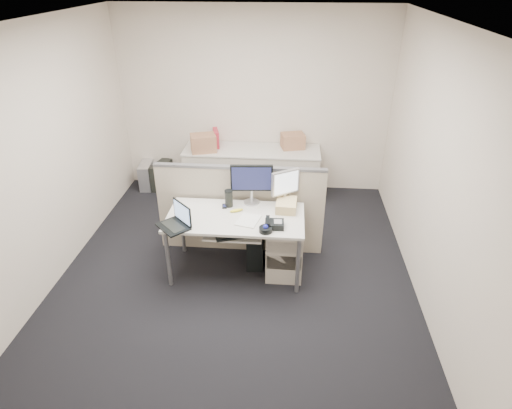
# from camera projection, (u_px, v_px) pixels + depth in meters

# --- Properties ---
(floor) EXTENTS (4.00, 4.50, 0.01)m
(floor) POSITION_uv_depth(u_px,v_px,m) (237.00, 270.00, 5.03)
(floor) COLOR black
(floor) RESTS_ON ground
(ceiling) EXTENTS (4.00, 4.50, 0.01)m
(ceiling) POSITION_uv_depth(u_px,v_px,m) (230.00, 21.00, 3.71)
(ceiling) COLOR white
(ceiling) RESTS_ON ground
(wall_back) EXTENTS (4.00, 0.02, 2.70)m
(wall_back) POSITION_uv_depth(u_px,v_px,m) (254.00, 103.00, 6.32)
(wall_back) COLOR beige
(wall_back) RESTS_ON ground
(wall_front) EXTENTS (4.00, 0.02, 2.70)m
(wall_front) POSITION_uv_depth(u_px,v_px,m) (182.00, 325.00, 2.41)
(wall_front) COLOR beige
(wall_front) RESTS_ON ground
(wall_left) EXTENTS (0.02, 4.50, 2.70)m
(wall_left) POSITION_uv_depth(u_px,v_px,m) (46.00, 158.00, 4.51)
(wall_left) COLOR beige
(wall_left) RESTS_ON ground
(wall_right) EXTENTS (0.02, 4.50, 2.70)m
(wall_right) POSITION_uv_depth(u_px,v_px,m) (435.00, 171.00, 4.22)
(wall_right) COLOR beige
(wall_right) RESTS_ON ground
(desk) EXTENTS (1.50, 0.75, 0.73)m
(desk) POSITION_uv_depth(u_px,v_px,m) (235.00, 221.00, 4.70)
(desk) COLOR beige
(desk) RESTS_ON floor
(keyboard_tray) EXTENTS (0.62, 0.32, 0.02)m
(keyboard_tray) POSITION_uv_depth(u_px,v_px,m) (233.00, 234.00, 4.56)
(keyboard_tray) COLOR beige
(keyboard_tray) RESTS_ON desk
(drawer_pedestal) EXTENTS (0.40, 0.55, 0.65)m
(drawer_pedestal) POSITION_uv_depth(u_px,v_px,m) (285.00, 247.00, 4.87)
(drawer_pedestal) COLOR #BBB1A3
(drawer_pedestal) RESTS_ON floor
(cubicle_partition) EXTENTS (2.00, 0.06, 1.10)m
(cubicle_partition) POSITION_uv_depth(u_px,v_px,m) (240.00, 210.00, 5.14)
(cubicle_partition) COLOR tan
(cubicle_partition) RESTS_ON floor
(back_counter) EXTENTS (2.00, 0.60, 0.72)m
(back_counter) POSITION_uv_depth(u_px,v_px,m) (252.00, 173.00, 6.53)
(back_counter) COLOR #BBB1A3
(back_counter) RESTS_ON floor
(monitor_main) EXTENTS (0.49, 0.22, 0.47)m
(monitor_main) POSITION_uv_depth(u_px,v_px,m) (252.00, 184.00, 4.82)
(monitor_main) COLOR black
(monitor_main) RESTS_ON desk
(monitor_small) EXTENTS (0.38, 0.32, 0.42)m
(monitor_small) POSITION_uv_depth(u_px,v_px,m) (285.00, 188.00, 4.81)
(monitor_small) COLOR #B7B7BC
(monitor_small) RESTS_ON desk
(laptop) EXTENTS (0.41, 0.41, 0.25)m
(laptop) POSITION_uv_depth(u_px,v_px,m) (172.00, 217.00, 4.41)
(laptop) COLOR black
(laptop) RESTS_ON desk
(trackball) EXTENTS (0.14, 0.14, 0.05)m
(trackball) POSITION_uv_depth(u_px,v_px,m) (266.00, 230.00, 4.39)
(trackball) COLOR black
(trackball) RESTS_ON desk
(desk_phone) EXTENTS (0.20, 0.17, 0.06)m
(desk_phone) POSITION_uv_depth(u_px,v_px,m) (274.00, 224.00, 4.46)
(desk_phone) COLOR black
(desk_phone) RESTS_ON desk
(paper_stack) EXTENTS (0.28, 0.32, 0.01)m
(paper_stack) POSITION_uv_depth(u_px,v_px,m) (248.00, 220.00, 4.58)
(paper_stack) COLOR silver
(paper_stack) RESTS_ON desk
(sticky_pad) EXTENTS (0.09, 0.09, 0.01)m
(sticky_pad) POSITION_uv_depth(u_px,v_px,m) (252.00, 217.00, 4.65)
(sticky_pad) COLOR #FFF035
(sticky_pad) RESTS_ON desk
(travel_mug) EXTENTS (0.11, 0.11, 0.19)m
(travel_mug) POSITION_uv_depth(u_px,v_px,m) (229.00, 199.00, 4.82)
(travel_mug) COLOR black
(travel_mug) RESTS_ON desk
(banana) EXTENTS (0.16, 0.11, 0.04)m
(banana) POSITION_uv_depth(u_px,v_px,m) (236.00, 210.00, 4.75)
(banana) COLOR yellow
(banana) RESTS_ON desk
(cellphone) EXTENTS (0.06, 0.10, 0.01)m
(cellphone) POSITION_uv_depth(u_px,v_px,m) (224.00, 206.00, 4.85)
(cellphone) COLOR black
(cellphone) RESTS_ON desk
(manila_folders) EXTENTS (0.24, 0.30, 0.11)m
(manila_folders) POSITION_uv_depth(u_px,v_px,m) (286.00, 205.00, 4.77)
(manila_folders) COLOR tan
(manila_folders) RESTS_ON desk
(keyboard) EXTENTS (0.50, 0.31, 0.03)m
(keyboard) POSITION_uv_depth(u_px,v_px,m) (238.00, 234.00, 4.51)
(keyboard) COLOR black
(keyboard) RESTS_ON keyboard_tray
(pc_tower_desk) EXTENTS (0.21, 0.48, 0.43)m
(pc_tower_desk) POSITION_uv_depth(u_px,v_px,m) (255.00, 245.00, 5.08)
(pc_tower_desk) COLOR black
(pc_tower_desk) RESTS_ON floor
(pc_tower_spare_dark) EXTENTS (0.28, 0.48, 0.42)m
(pc_tower_spare_dark) POSITION_uv_depth(u_px,v_px,m) (162.00, 175.00, 6.80)
(pc_tower_spare_dark) COLOR black
(pc_tower_spare_dark) RESTS_ON floor
(pc_tower_spare_silver) EXTENTS (0.21, 0.44, 0.40)m
(pc_tower_spare_silver) POSITION_uv_depth(u_px,v_px,m) (147.00, 175.00, 6.82)
(pc_tower_spare_silver) COLOR #B7B7BC
(pc_tower_spare_silver) RESTS_ON floor
(cardboard_box_left) EXTENTS (0.42, 0.36, 0.27)m
(cardboard_box_left) POSITION_uv_depth(u_px,v_px,m) (203.00, 144.00, 6.23)
(cardboard_box_left) COLOR tan
(cardboard_box_left) RESTS_ON back_counter
(cardboard_box_right) EXTENTS (0.38, 0.33, 0.24)m
(cardboard_box_right) POSITION_uv_depth(u_px,v_px,m) (293.00, 142.00, 6.35)
(cardboard_box_right) COLOR tan
(cardboard_box_right) RESTS_ON back_counter
(red_binder) EXTENTS (0.14, 0.30, 0.27)m
(red_binder) POSITION_uv_depth(u_px,v_px,m) (216.00, 139.00, 6.41)
(red_binder) COLOR #B02534
(red_binder) RESTS_ON back_counter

